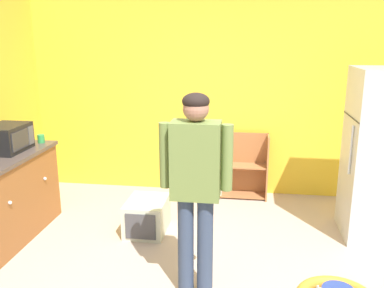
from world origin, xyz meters
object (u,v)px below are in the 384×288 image
pet_carrier (147,216)px  bookshelf (233,169)px  standing_person (196,179)px  microwave (7,138)px  green_cup (41,139)px  refrigerator (383,155)px

pet_carrier → bookshelf: bearing=53.6°
standing_person → microwave: bearing=157.5°
bookshelf → green_cup: 2.42m
refrigerator → microwave: bearing=-173.9°
standing_person → pet_carrier: (-0.67, 1.03, -0.82)m
bookshelf → microwave: bearing=-150.0°
refrigerator → standing_person: bearing=-143.9°
microwave → pet_carrier: bearing=5.9°
standing_person → microwave: 2.30m
bookshelf → pet_carrier: bookshelf is taller
refrigerator → microwave: (-3.90, -0.41, 0.15)m
pet_carrier → green_cup: (-1.27, 0.23, 0.77)m
pet_carrier → green_cup: size_ratio=5.81×
standing_person → green_cup: (-1.94, 1.26, -0.06)m
bookshelf → standing_person: standing_person is taller
green_cup → standing_person: bearing=-33.0°
refrigerator → bookshelf: (-1.57, 0.93, -0.52)m
microwave → green_cup: 0.43m
standing_person → green_cup: 2.32m
microwave → green_cup: size_ratio=5.05×
bookshelf → green_cup: bearing=-155.9°
green_cup → microwave: bearing=-114.8°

